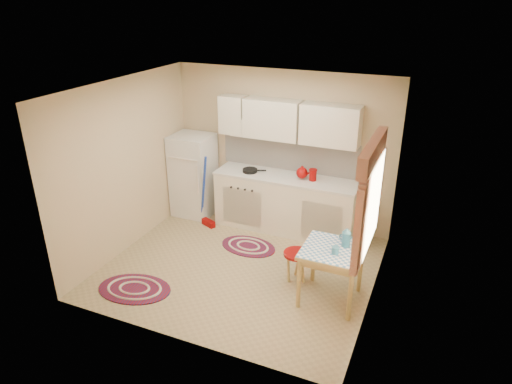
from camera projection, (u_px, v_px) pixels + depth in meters
room_shell at (258, 156)px, 5.93m from camera, size 3.64×3.60×2.52m
fridge at (194, 175)px, 7.72m from camera, size 0.65×0.60×1.40m
broom at (207, 193)px, 7.31m from camera, size 0.30×0.22×1.20m
base_cabinets at (286, 204)px, 7.28m from camera, size 2.25×0.60×0.88m
countertop at (286, 178)px, 7.09m from camera, size 2.27×0.62×0.04m
frying_pan at (250, 171)px, 7.25m from camera, size 0.30×0.30×0.05m
red_kettle at (302, 173)px, 6.96m from camera, size 0.25×0.24×0.20m
red_canister at (313, 176)px, 6.90m from camera, size 0.15×0.15×0.16m
table at (331, 274)px, 5.62m from camera, size 0.72×0.72×0.72m
stool at (296, 266)px, 6.06m from camera, size 0.40×0.40×0.42m
coffee_pot at (346, 237)px, 5.48m from camera, size 0.16×0.15×0.26m
mug at (335, 250)px, 5.35m from camera, size 0.11×0.11×0.10m
rug_center at (248, 246)px, 6.92m from camera, size 0.91×0.65×0.02m
rug_left at (135, 289)px, 5.94m from camera, size 1.07×0.80×0.02m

